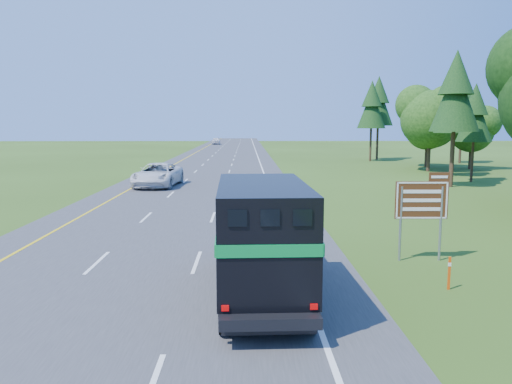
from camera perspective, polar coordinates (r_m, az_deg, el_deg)
road at (r=57.29m, az=-4.79°, el=2.62°), size 15.00×260.00×0.04m
lane_markings at (r=57.29m, az=-4.79°, el=2.65°), size 11.15×260.00×0.01m
horse_truck at (r=14.63m, az=0.59°, el=-4.94°), size 2.64×7.81×3.43m
white_suv at (r=41.78m, az=-11.17°, el=1.95°), size 3.64×7.02×1.89m
far_car at (r=128.61m, az=-4.60°, el=5.84°), size 2.26×5.27×1.77m
exit_sign at (r=19.50m, az=18.49°, el=-1.27°), size 1.97×0.12×3.34m
delineator at (r=16.70m, az=21.22°, el=-8.53°), size 0.09×0.05×1.04m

